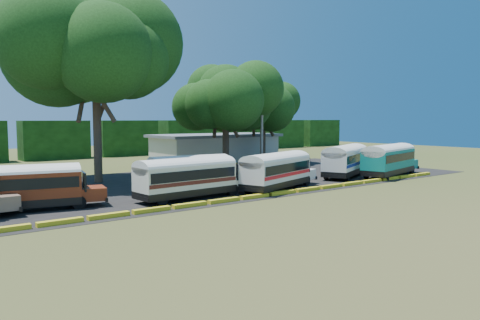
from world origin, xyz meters
TOP-DOWN VIEW (x-y plane):
  - ground at (0.00, 0.00)m, footprint 160.00×160.00m
  - asphalt_strip at (1.00, 12.00)m, footprint 64.00×24.00m
  - curb at (-0.00, 1.00)m, footprint 53.70×0.45m
  - terminal_building at (18.00, 30.00)m, footprint 19.00×9.00m
  - treeline_backdrop at (0.00, 48.00)m, footprint 130.00×4.00m
  - bus_red at (-14.23, 6.74)m, footprint 9.95×4.32m
  - bus_cream_west at (-2.77, 3.93)m, footprint 10.08×3.06m
  - bus_cream_east at (0.76, 9.19)m, footprint 9.20×3.29m
  - bus_white_red at (5.96, 3.22)m, footprint 10.34×5.47m
  - bus_white_blue at (17.98, 5.44)m, footprint 10.69×6.61m
  - bus_teal at (22.03, 2.81)m, footprint 11.03×5.06m
  - tree_west at (-4.73, 17.67)m, footprint 13.40×13.40m
  - tree_center at (11.45, 18.47)m, footprint 9.65×9.65m
  - tree_east at (21.82, 23.67)m, footprint 8.74×8.74m
  - utility_pole at (14.19, 14.98)m, footprint 1.60×0.30m

SIDE VIEW (x-z plane):
  - ground at x=0.00m, z-range 0.00..0.00m
  - asphalt_strip at x=1.00m, z-range 0.00..0.02m
  - curb at x=0.00m, z-range 0.00..0.30m
  - bus_cream_east at x=0.76m, z-range 0.19..3.15m
  - bus_red at x=-14.23m, z-range 0.23..3.41m
  - bus_cream_west at x=-2.77m, z-range 0.21..3.49m
  - bus_white_red at x=5.96m, z-range 0.22..3.53m
  - bus_white_blue at x=17.98m, z-range 0.23..3.69m
  - bus_teal at x=22.03m, z-range 0.26..3.78m
  - terminal_building at x=18.00m, z-range 0.03..4.03m
  - treeline_backdrop at x=0.00m, z-range 0.00..6.00m
  - utility_pole at x=14.19m, z-range 0.11..8.63m
  - tree_east at x=21.82m, z-range 2.70..14.61m
  - tree_center at x=11.45m, z-range 2.79..15.53m
  - tree_west at x=-4.73m, z-range 4.09..22.17m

